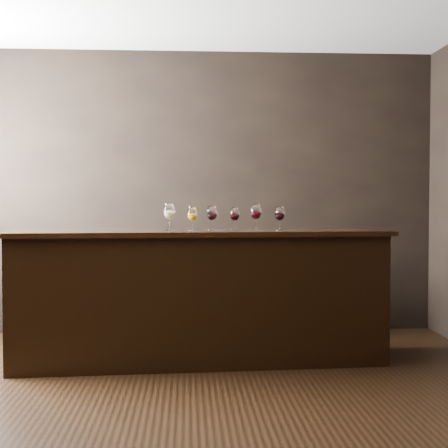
{
  "coord_description": "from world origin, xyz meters",
  "views": [
    {
      "loc": [
        0.03,
        -3.99,
        1.3
      ],
      "look_at": [
        0.32,
        1.03,
        1.12
      ],
      "focal_mm": 50.0,
      "sensor_mm": 36.0,
      "label": 1
    }
  ],
  "objects": [
    {
      "name": "glass_red_b",
      "position": [
        0.41,
        1.07,
        1.2
      ],
      "size": [
        0.08,
        0.08,
        0.19
      ],
      "color": "white",
      "rests_on": "bar_top"
    },
    {
      "name": "glass_red_a",
      "position": [
        0.22,
        1.02,
        1.21
      ],
      "size": [
        0.08,
        0.08,
        0.2
      ],
      "color": "white",
      "rests_on": "bar_top"
    },
    {
      "name": "back_bar_shelf",
      "position": [
        -0.4,
        2.03,
        0.42
      ],
      "size": [
        2.36,
        0.4,
        0.85
      ],
      "primitive_type": "cube",
      "color": "black",
      "rests_on": "ground"
    },
    {
      "name": "glass_white",
      "position": [
        -0.12,
        1.07,
        1.22
      ],
      "size": [
        0.09,
        0.09,
        0.22
      ],
      "color": "white",
      "rests_on": "bar_top"
    },
    {
      "name": "bar_counter",
      "position": [
        0.13,
        1.03,
        0.52
      ],
      "size": [
        2.98,
        0.8,
        1.03
      ],
      "primitive_type": "cube",
      "rotation": [
        0.0,
        0.0,
        0.05
      ],
      "color": "black",
      "rests_on": "ground"
    },
    {
      "name": "bar_top",
      "position": [
        0.13,
        1.03,
        1.05
      ],
      "size": [
        3.08,
        0.87,
        0.04
      ],
      "primitive_type": "cube",
      "rotation": [
        0.0,
        0.0,
        0.05
      ],
      "color": "black",
      "rests_on": "bar_counter"
    },
    {
      "name": "ground",
      "position": [
        0.0,
        0.0,
        0.0
      ],
      "size": [
        5.0,
        5.0,
        0.0
      ],
      "primitive_type": "plane",
      "color": "black",
      "rests_on": "ground"
    },
    {
      "name": "glass_red_d",
      "position": [
        0.77,
        1.0,
        1.2
      ],
      "size": [
        0.08,
        0.08,
        0.19
      ],
      "color": "white",
      "rests_on": "bar_top"
    },
    {
      "name": "room_shell",
      "position": [
        -0.23,
        0.11,
        1.81
      ],
      "size": [
        5.02,
        4.52,
        2.81
      ],
      "color": "black",
      "rests_on": "ground"
    },
    {
      "name": "glass_red_c",
      "position": [
        0.58,
        1.01,
        1.22
      ],
      "size": [
        0.09,
        0.09,
        0.22
      ],
      "color": "white",
      "rests_on": "bar_top"
    },
    {
      "name": "glass_amber",
      "position": [
        0.06,
        1.0,
        1.2
      ],
      "size": [
        0.08,
        0.08,
        0.19
      ],
      "color": "white",
      "rests_on": "bar_top"
    }
  ]
}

